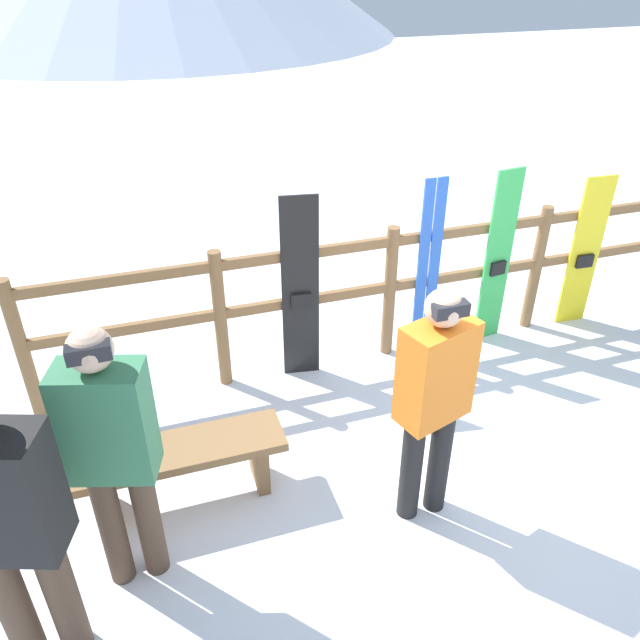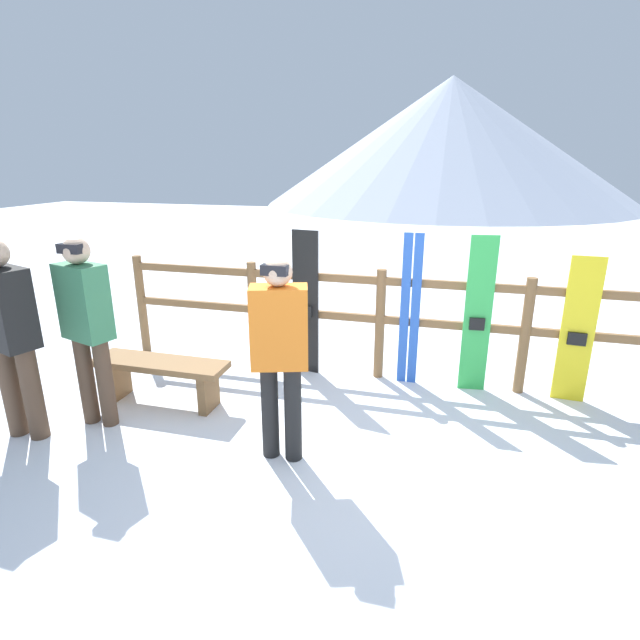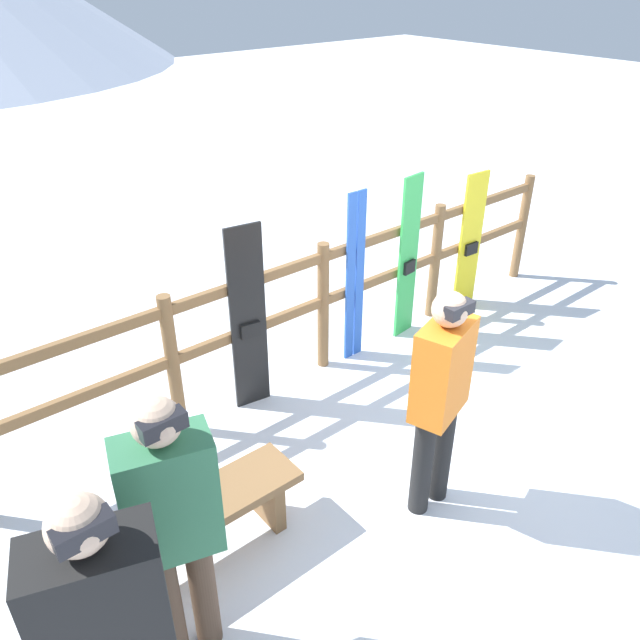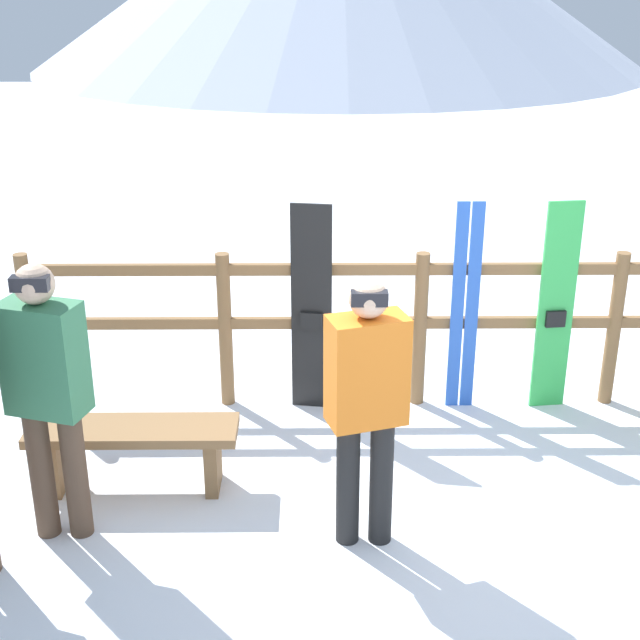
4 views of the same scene
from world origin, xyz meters
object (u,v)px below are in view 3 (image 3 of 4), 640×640
person_plaid_green (173,522)px  snowboard_yellow (470,242)px  snowboard_black_stripe (248,321)px  snowboard_green (408,259)px  person_black (109,635)px  ski_pair_blue (355,279)px  person_orange (440,391)px  bench (199,520)px

person_plaid_green → snowboard_yellow: person_plaid_green is taller
snowboard_black_stripe → snowboard_green: (1.74, 0.00, 0.01)m
person_black → snowboard_black_stripe: size_ratio=1.08×
person_black → ski_pair_blue: 3.53m
person_orange → snowboard_yellow: (2.34, 1.64, -0.22)m
bench → snowboard_green: size_ratio=0.82×
person_plaid_green → person_black: bearing=-142.9°
snowboard_green → snowboard_black_stripe: bearing=-180.0°
bench → snowboard_yellow: (3.73, 1.09, 0.38)m
person_plaid_green → snowboard_yellow: bearing=21.0°
snowboard_green → snowboard_yellow: 0.90m
person_orange → snowboard_yellow: bearing=35.0°
person_black → snowboard_yellow: bearing=22.8°
person_orange → snowboard_black_stripe: person_orange is taller
ski_pair_blue → snowboard_green: (0.65, -0.00, -0.00)m
person_orange → snowboard_green: (1.45, 1.64, -0.14)m
bench → ski_pair_blue: bearing=26.5°
snowboard_black_stripe → snowboard_yellow: 2.64m
ski_pair_blue → snowboard_black_stripe: bearing=-179.8°
ski_pair_blue → snowboard_green: bearing=-0.3°
bench → snowboard_yellow: 3.91m
person_black → person_plaid_green: person_black is taller
bench → snowboard_green: 3.07m
snowboard_yellow → person_plaid_green: bearing=-159.0°
person_orange → snowboard_green: 2.19m
snowboard_black_stripe → person_orange: bearing=-79.8°
bench → snowboard_black_stripe: size_ratio=0.83×
person_orange → ski_pair_blue: size_ratio=1.02×
person_black → snowboard_green: 4.09m
person_plaid_green → ski_pair_blue: person_plaid_green is taller
person_orange → ski_pair_blue: bearing=64.1°
ski_pair_blue → bench: bearing=-153.5°
person_plaid_green → snowboard_yellow: size_ratio=1.17×
snowboard_yellow → snowboard_green: bearing=180.0°
person_plaid_green → person_orange: bearing=-2.6°
ski_pair_blue → snowboard_yellow: bearing=-0.1°
person_plaid_green → snowboard_green: 3.54m
bench → snowboard_black_stripe: bearing=44.7°
person_orange → snowboard_green: person_orange is taller
bench → person_orange: (1.39, -0.55, 0.60)m
ski_pair_blue → person_orange: bearing=-115.9°
snowboard_green → person_black: bearing=-152.3°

